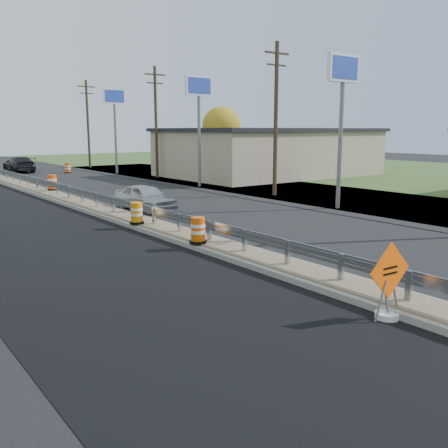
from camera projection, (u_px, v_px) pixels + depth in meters
ground at (209, 246)px, 17.93m from camera, size 140.00×140.00×0.00m
grass_verge_far at (423, 178)px, 43.54m from camera, size 40.00×120.00×0.03m
milled_overlay at (7, 220)px, 23.16m from camera, size 7.20×120.00×0.01m
median at (114, 214)px, 24.18m from camera, size 1.60×55.00×0.23m
guardrail at (105, 199)px, 24.85m from camera, size 0.10×46.15×0.72m
retail_building_near at (269, 152)px, 45.64m from camera, size 18.50×12.50×4.27m
pylon_sign_south at (343, 83)px, 25.29m from camera, size 2.20×0.30×7.90m
pylon_sign_mid at (199, 96)px, 35.49m from camera, size 2.20×0.30×7.90m
pylon_sign_north at (114, 104)px, 46.46m from camera, size 2.20×0.30×7.90m
utility_pole_smid at (276, 117)px, 30.88m from camera, size 1.90×0.26×9.40m
utility_pole_nmid at (156, 120)px, 42.64m from camera, size 1.90×0.26×9.40m
utility_pole_north at (88, 122)px, 54.39m from camera, size 1.90×0.26×9.40m
tree_far_yellow at (222, 126)px, 59.14m from camera, size 4.62×4.62×6.86m
caution_sign at (388, 300)px, 10.98m from camera, size 1.27×0.53×1.75m
barrel_median_near at (198, 231)px, 17.40m from camera, size 0.62×0.62×0.91m
barrel_median_mid at (137, 213)px, 21.00m from camera, size 0.61×0.61×0.90m
barrel_median_far at (52, 183)px, 32.62m from camera, size 0.69×0.69×1.01m
barrel_shoulder_far at (68, 168)px, 48.26m from camera, size 0.66×0.66×0.97m
car_silver at (145, 197)px, 25.85m from camera, size 2.09×4.15×1.36m
car_dark_far at (19, 164)px, 49.29m from camera, size 2.30×5.39×1.55m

